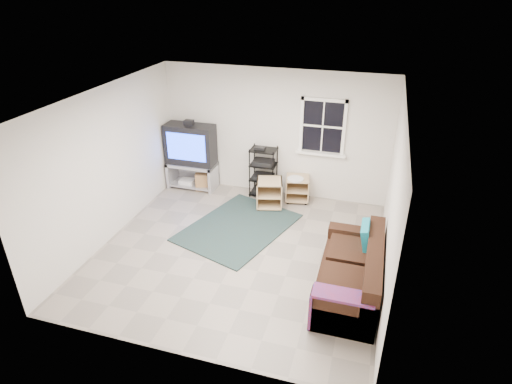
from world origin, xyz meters
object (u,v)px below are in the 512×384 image
(tv_unit, at_px, (191,151))
(side_table_right, at_px, (297,187))
(av_rack, at_px, (263,175))
(sofa, at_px, (352,275))
(side_table_left, at_px, (269,192))

(tv_unit, bearing_deg, side_table_right, 1.24)
(av_rack, height_order, sofa, av_rack)
(av_rack, bearing_deg, sofa, -51.73)
(tv_unit, bearing_deg, av_rack, 2.44)
(sofa, bearing_deg, tv_unit, 144.91)
(side_table_left, relative_size, side_table_right, 1.11)
(av_rack, distance_m, side_table_left, 0.52)
(sofa, bearing_deg, side_table_left, 129.73)
(av_rack, xyz_separation_m, side_table_left, (0.25, -0.43, -0.15))
(side_table_left, height_order, sofa, sofa)
(av_rack, xyz_separation_m, side_table_right, (0.72, -0.02, -0.16))
(side_table_left, distance_m, sofa, 2.84)
(tv_unit, xyz_separation_m, sofa, (3.62, -2.55, -0.52))
(side_table_right, height_order, sofa, sofa)
(av_rack, bearing_deg, side_table_left, -60.20)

